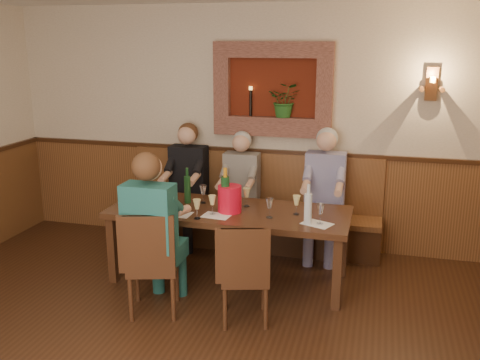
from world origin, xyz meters
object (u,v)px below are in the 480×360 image
Objects in this scene: person_bench_mid at (240,202)px; wine_bottle_green_a at (225,194)px; spittoon_bucket at (230,199)px; person_chair_front at (155,245)px; dining_table at (229,217)px; person_bench_right at (323,205)px; bench at (251,220)px; chair_near_left at (154,283)px; water_bottle at (308,208)px; chair_near_right at (245,293)px; wine_bottle_green_b at (187,189)px; person_bench_left at (187,195)px.

person_bench_mid reaches higher than wine_bottle_green_a.
spittoon_bucket is (0.14, -0.90, 0.31)m from person_bench_mid.
spittoon_bucket is (0.49, 0.71, 0.26)m from person_chair_front.
person_chair_front is at bearing -124.90° from spittoon_bucket.
person_bench_right is (0.85, 0.84, -0.07)m from dining_table.
bench is 6.67× the size of wine_bottle_green_a.
bench reaches higher than chair_near_left.
chair_near_right is at bearing -129.46° from water_bottle.
chair_near_right is 0.62× the size of person_bench_right.
person_bench_mid is (-0.48, 1.62, 0.31)m from chair_near_right.
person_bench_right is at bearing 50.63° from person_chair_front.
wine_bottle_green_b is (-0.02, 0.96, 0.62)m from chair_near_left.
chair_near_right is at bearing -46.65° from wine_bottle_green_b.
chair_near_right is 0.96m from water_bottle.
person_bench_right is 2.08m from person_chair_front.
wine_bottle_green_b reaches higher than bench.
spittoon_bucket is (0.79, -0.90, 0.28)m from person_bench_left.
person_bench_right reaches higher than wine_bottle_green_b.
person_bench_left is at bearing 111.57° from wine_bottle_green_b.
person_bench_left is 5.50× the size of spittoon_bucket.
water_bottle is (0.82, -1.18, 0.58)m from bench.
person_bench_left reaches higher than wine_bottle_green_a.
spittoon_bucket is at bearing -81.32° from person_bench_mid.
chair_near_left is at bearing 167.99° from chair_near_right.
dining_table is 0.88m from water_bottle.
water_bottle is (0.45, 0.55, 0.64)m from chair_near_right.
person_bench_left is (-0.77, -0.11, 0.28)m from bench.
dining_table is 1.04m from chair_near_left.
wine_bottle_green_a is at bearing -90.61° from bench.
person_chair_front is (-0.36, -1.61, 0.05)m from person_bench_mid.
bench is 7.85× the size of water_bottle.
spittoon_bucket is 0.54m from wine_bottle_green_b.
person_chair_front reaches higher than chair_near_right.
chair_near_left is 1.74m from person_bench_left.
person_bench_mid is at bearing 63.06° from wine_bottle_green_b.
water_bottle is at bearing -49.03° from person_bench_mid.
person_bench_left is (-0.30, 1.68, 0.32)m from chair_near_left.
bench is 11.32× the size of spittoon_bucket.
person_bench_left reaches higher than water_bottle.
chair_near_left is 0.70× the size of person_bench_mid.
person_bench_mid is at bearing -136.99° from bench.
wine_bottle_green_a is (0.45, 0.75, 0.66)m from chair_near_left.
person_bench_right is (1.62, -0.00, 0.01)m from person_bench_left.
person_bench_mid is 3.09× the size of wine_bottle_green_a.
water_bottle is (1.29, 0.54, 0.29)m from person_chair_front.
dining_table is at bearing -82.39° from person_bench_mid.
person_bench_right is 5.54× the size of spittoon_bucket.
dining_table is at bearing 44.73° from chair_near_left.
dining_table is 1.63× the size of person_bench_right.
water_bottle is at bearing -34.02° from person_bench_left.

